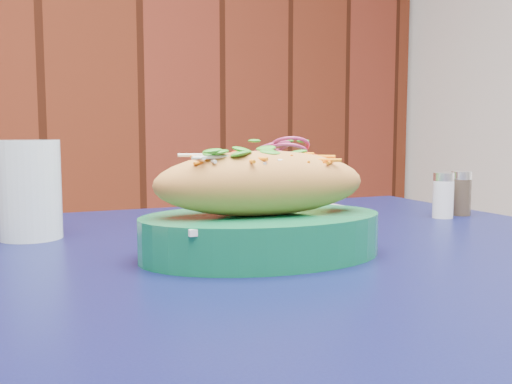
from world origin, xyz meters
TOP-DOWN VIEW (x-y plane):
  - cafe_table at (0.17, 1.28)m, footprint 0.97×0.97m
  - banh_mi_basket at (0.11, 1.28)m, footprint 0.29×0.23m
  - salad_plate at (0.29, 1.47)m, footprint 0.23×0.23m
  - water_glass at (-0.05, 1.52)m, footprint 0.07×0.07m
  - salt_shaker at (0.48, 1.33)m, footprint 0.03×0.03m
  - pepper_shaker at (0.53, 1.33)m, footprint 0.03×0.03m

SIDE VIEW (x-z plane):
  - cafe_table at x=0.17m, z-range 0.29..1.04m
  - salt_shaker at x=0.48m, z-range 0.75..0.82m
  - pepper_shaker at x=0.53m, z-range 0.75..0.82m
  - banh_mi_basket at x=0.11m, z-range 0.74..0.85m
  - salad_plate at x=0.29m, z-range 0.74..0.85m
  - water_glass at x=-0.05m, z-range 0.75..0.87m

